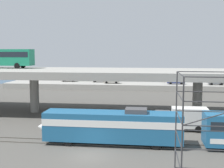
{
  "coord_description": "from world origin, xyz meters",
  "views": [
    {
      "loc": [
        5.94,
        -28.64,
        10.62
      ],
      "look_at": [
        -0.52,
        22.63,
        4.73
      ],
      "focal_mm": 47.98,
      "sensor_mm": 36.0,
      "label": 1
    }
  ],
  "objects_px": {
    "transit_bus_on_overpass": "(0,57)",
    "parked_car_6": "(100,79)",
    "parked_car_5": "(216,82)",
    "train_locomotive": "(106,125)",
    "service_truck_west": "(183,118)",
    "parked_car_1": "(69,79)",
    "scaffolding_tower": "(212,135)",
    "parked_car_3": "(112,80)",
    "parked_car_0": "(169,79)",
    "parked_car_2": "(86,78)",
    "parked_car_4": "(176,81)"
  },
  "relations": [
    {
      "from": "train_locomotive",
      "to": "scaffolding_tower",
      "type": "relative_size",
      "value": 1.82
    },
    {
      "from": "transit_bus_on_overpass",
      "to": "parked_car_2",
      "type": "relative_size",
      "value": 2.87
    },
    {
      "from": "parked_car_5",
      "to": "train_locomotive",
      "type": "bearing_deg",
      "value": 65.19
    },
    {
      "from": "transit_bus_on_overpass",
      "to": "service_truck_west",
      "type": "xyz_separation_m",
      "value": [
        31.27,
        -11.41,
        -7.78
      ]
    },
    {
      "from": "train_locomotive",
      "to": "parked_car_4",
      "type": "xyz_separation_m",
      "value": [
        11.79,
        48.41,
        0.11
      ]
    },
    {
      "from": "service_truck_west",
      "to": "parked_car_3",
      "type": "xyz_separation_m",
      "value": [
        -14.76,
        41.1,
        0.66
      ]
    },
    {
      "from": "service_truck_west",
      "to": "parked_car_4",
      "type": "relative_size",
      "value": 1.48
    },
    {
      "from": "parked_car_2",
      "to": "parked_car_4",
      "type": "relative_size",
      "value": 0.91
    },
    {
      "from": "parked_car_0",
      "to": "parked_car_1",
      "type": "bearing_deg",
      "value": -175.42
    },
    {
      "from": "service_truck_west",
      "to": "parked_car_6",
      "type": "bearing_deg",
      "value": -67.1
    },
    {
      "from": "parked_car_0",
      "to": "parked_car_6",
      "type": "xyz_separation_m",
      "value": [
        -19.57,
        -2.95,
        0.0
      ]
    },
    {
      "from": "parked_car_4",
      "to": "scaffolding_tower",
      "type": "bearing_deg",
      "value": -92.51
    },
    {
      "from": "service_truck_west",
      "to": "transit_bus_on_overpass",
      "type": "bearing_deg",
      "value": -20.04
    },
    {
      "from": "train_locomotive",
      "to": "transit_bus_on_overpass",
      "type": "distance_m",
      "value": 29.65
    },
    {
      "from": "train_locomotive",
      "to": "parked_car_4",
      "type": "bearing_deg",
      "value": -103.68
    },
    {
      "from": "parked_car_0",
      "to": "train_locomotive",
      "type": "bearing_deg",
      "value": -100.86
    },
    {
      "from": "service_truck_west",
      "to": "parked_car_1",
      "type": "xyz_separation_m",
      "value": [
        -27.78,
        44.45,
        0.66
      ]
    },
    {
      "from": "parked_car_0",
      "to": "parked_car_2",
      "type": "height_order",
      "value": "same"
    },
    {
      "from": "parked_car_6",
      "to": "parked_car_1",
      "type": "bearing_deg",
      "value": 176.04
    },
    {
      "from": "parked_car_2",
      "to": "parked_car_5",
      "type": "height_order",
      "value": "same"
    },
    {
      "from": "parked_car_4",
      "to": "parked_car_5",
      "type": "relative_size",
      "value": 1.13
    },
    {
      "from": "transit_bus_on_overpass",
      "to": "parked_car_1",
      "type": "height_order",
      "value": "transit_bus_on_overpass"
    },
    {
      "from": "service_truck_west",
      "to": "parked_car_3",
      "type": "height_order",
      "value": "service_truck_west"
    },
    {
      "from": "parked_car_0",
      "to": "parked_car_1",
      "type": "distance_m",
      "value": 28.92
    },
    {
      "from": "service_truck_west",
      "to": "parked_car_1",
      "type": "height_order",
      "value": "service_truck_west"
    },
    {
      "from": "parked_car_2",
      "to": "parked_car_4",
      "type": "bearing_deg",
      "value": 168.18
    },
    {
      "from": "scaffolding_tower",
      "to": "parked_car_2",
      "type": "xyz_separation_m",
      "value": [
        -23.05,
        65.91,
        -2.59
      ]
    },
    {
      "from": "parked_car_1",
      "to": "parked_car_4",
      "type": "bearing_deg",
      "value": -5.94
    },
    {
      "from": "transit_bus_on_overpass",
      "to": "parked_car_1",
      "type": "bearing_deg",
      "value": -96.04
    },
    {
      "from": "train_locomotive",
      "to": "parked_car_3",
      "type": "distance_m",
      "value": 48.53
    },
    {
      "from": "transit_bus_on_overpass",
      "to": "service_truck_west",
      "type": "distance_m",
      "value": 34.18
    },
    {
      "from": "service_truck_west",
      "to": "parked_car_3",
      "type": "bearing_deg",
      "value": -70.24
    },
    {
      "from": "parked_car_1",
      "to": "parked_car_3",
      "type": "height_order",
      "value": "same"
    },
    {
      "from": "scaffolding_tower",
      "to": "parked_car_0",
      "type": "xyz_separation_m",
      "value": [
        1.2,
        65.99,
        -2.59
      ]
    },
    {
      "from": "train_locomotive",
      "to": "scaffolding_tower",
      "type": "xyz_separation_m",
      "value": [
        9.13,
        -12.12,
        2.7
      ]
    },
    {
      "from": "train_locomotive",
      "to": "parked_car_4",
      "type": "distance_m",
      "value": 49.83
    },
    {
      "from": "service_truck_west",
      "to": "parked_car_5",
      "type": "xyz_separation_m",
      "value": [
        12.87,
        40.79,
        0.66
      ]
    },
    {
      "from": "parked_car_5",
      "to": "transit_bus_on_overpass",
      "type": "bearing_deg",
      "value": 33.65
    },
    {
      "from": "parked_car_4",
      "to": "parked_car_6",
      "type": "bearing_deg",
      "value": 173.19
    },
    {
      "from": "parked_car_4",
      "to": "service_truck_west",
      "type": "bearing_deg",
      "value": -93.48
    },
    {
      "from": "transit_bus_on_overpass",
      "to": "parked_car_6",
      "type": "bearing_deg",
      "value": -111.49
    },
    {
      "from": "parked_car_1",
      "to": "parked_car_6",
      "type": "relative_size",
      "value": 0.99
    },
    {
      "from": "service_truck_west",
      "to": "parked_car_5",
      "type": "relative_size",
      "value": 1.68
    },
    {
      "from": "service_truck_west",
      "to": "parked_car_1",
      "type": "distance_m",
      "value": 52.42
    },
    {
      "from": "scaffolding_tower",
      "to": "parked_car_3",
      "type": "relative_size",
      "value": 2.11
    },
    {
      "from": "parked_car_2",
      "to": "parked_car_0",
      "type": "bearing_deg",
      "value": -179.81
    },
    {
      "from": "service_truck_west",
      "to": "parked_car_6",
      "type": "xyz_separation_m",
      "value": [
        -18.51,
        43.81,
        0.66
      ]
    },
    {
      "from": "scaffolding_tower",
      "to": "parked_car_2",
      "type": "relative_size",
      "value": 2.17
    },
    {
      "from": "train_locomotive",
      "to": "service_truck_west",
      "type": "relative_size",
      "value": 2.43
    },
    {
      "from": "transit_bus_on_overpass",
      "to": "parked_car_3",
      "type": "xyz_separation_m",
      "value": [
        16.51,
        29.7,
        -7.12
      ]
    }
  ]
}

